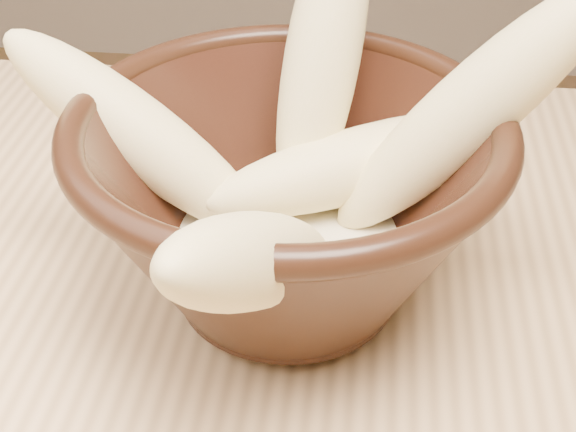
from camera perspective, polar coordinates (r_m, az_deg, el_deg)
The scene contains 7 objects.
bowl at distance 0.42m, azimuth -0.00°, elevation 1.16°, with size 0.23×0.23×0.12m.
milk_puddle at distance 0.44m, azimuth 0.00°, elevation -2.09°, with size 0.13×0.13×0.02m, color beige.
banana_upright at distance 0.44m, azimuth 2.47°, elevation 11.30°, with size 0.04×0.04×0.18m, color #E2D486.
banana_left at distance 0.44m, azimuth -10.57°, elevation 5.68°, with size 0.04×0.04×0.17m, color #E2D486.
banana_right at distance 0.41m, azimuth 12.56°, elevation 7.08°, with size 0.04×0.04×0.18m, color #E2D486.
banana_across at distance 0.44m, azimuth 5.68°, elevation 3.83°, with size 0.04×0.04×0.19m, color #E2D486.
banana_front at distance 0.34m, azimuth -2.20°, elevation -3.15°, with size 0.04×0.04×0.18m, color #E2D486.
Camera 1 is at (0.25, -0.23, 1.06)m, focal length 50.00 mm.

